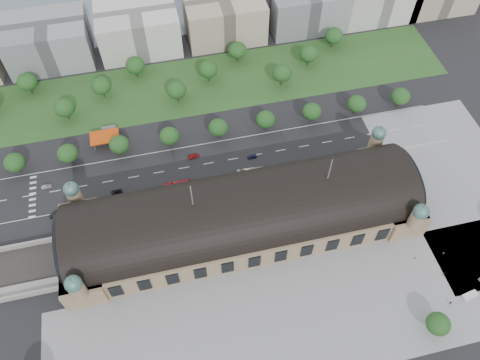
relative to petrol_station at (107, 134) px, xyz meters
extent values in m
plane|color=black|center=(53.91, -65.28, -2.95)|extent=(900.00, 900.00, 0.00)
cube|color=#8C7857|center=(53.91, -65.28, 3.05)|extent=(150.00, 40.00, 12.00)
cube|color=#8C7857|center=(-13.09, -65.28, 3.05)|extent=(16.00, 43.00, 12.00)
cube|color=#8C7857|center=(120.91, -65.28, 3.05)|extent=(16.00, 43.00, 12.00)
cylinder|color=black|center=(53.91, -65.28, 9.05)|extent=(144.00, 37.60, 37.60)
cylinder|color=black|center=(-19.09, -65.28, 11.05)|extent=(1.20, 32.00, 32.00)
cylinder|color=black|center=(126.91, -65.28, 11.05)|extent=(1.20, 32.00, 32.00)
cylinder|color=#8C7857|center=(-13.09, -44.28, 13.05)|extent=(6.00, 6.00, 8.00)
sphere|color=#436C63|center=(-13.09, -44.28, 18.55)|extent=(6.40, 6.40, 6.40)
cone|color=#436C63|center=(-13.09, -44.28, 22.55)|extent=(1.00, 1.00, 2.50)
cylinder|color=#8C7857|center=(120.91, -44.28, 13.05)|extent=(6.00, 6.00, 8.00)
sphere|color=#436C63|center=(120.91, -44.28, 18.55)|extent=(6.40, 6.40, 6.40)
cone|color=#436C63|center=(120.91, -44.28, 22.55)|extent=(1.00, 1.00, 2.50)
cylinder|color=#8C7857|center=(-13.09, -86.28, 13.05)|extent=(6.00, 6.00, 8.00)
sphere|color=#436C63|center=(-13.09, -86.28, 18.55)|extent=(6.40, 6.40, 6.40)
cone|color=#436C63|center=(-13.09, -86.28, 22.55)|extent=(1.00, 1.00, 2.50)
cylinder|color=#8C7857|center=(120.91, -86.28, 13.05)|extent=(6.00, 6.00, 8.00)
sphere|color=#436C63|center=(120.91, -86.28, 18.55)|extent=(6.40, 6.40, 6.40)
cone|color=#436C63|center=(120.91, -86.28, 22.55)|extent=(1.00, 1.00, 2.50)
cylinder|color=#59595B|center=(33.91, -65.28, 28.55)|extent=(0.50, 0.50, 12.00)
cylinder|color=#59595B|center=(88.91, -65.28, 28.55)|extent=(0.50, 0.50, 12.00)
cube|color=gray|center=(63.91, -109.28, -2.95)|extent=(190.00, 48.00, 0.12)
cube|color=gray|center=(156.91, -65.28, -2.95)|extent=(56.00, 100.00, 0.12)
cube|color=black|center=(33.91, -27.28, -2.95)|extent=(260.00, 26.00, 0.10)
cube|color=#264C1E|center=(38.91, 27.72, -2.95)|extent=(300.00, 45.00, 0.10)
cube|color=#C5400B|center=(-1.09, -3.28, 1.75)|extent=(14.00, 9.00, 0.70)
cube|color=#59595B|center=(0.91, 2.72, -1.35)|extent=(7.00, 5.00, 3.20)
cylinder|color=#59595B|center=(-6.59, -0.08, -0.75)|extent=(0.50, 0.50, 4.40)
cylinder|color=#59595B|center=(4.41, -0.08, -0.75)|extent=(0.50, 0.50, 4.40)
cylinder|color=#59595B|center=(-6.59, -6.48, -0.75)|extent=(0.50, 0.50, 4.40)
cylinder|color=#59595B|center=(4.41, -6.48, -0.75)|extent=(0.50, 0.50, 4.40)
cube|color=gray|center=(-26.09, 67.72, 9.05)|extent=(45.00, 32.00, 24.00)
cube|color=silver|center=(23.91, 67.72, 9.05)|extent=(45.00, 32.00, 24.00)
cube|color=#B4A78E|center=(73.91, 67.72, 9.05)|extent=(45.00, 32.00, 24.00)
cube|color=gray|center=(123.91, 67.72, 9.05)|extent=(45.00, 32.00, 24.00)
cylinder|color=#2D2116|center=(-42.09, -12.28, -0.79)|extent=(0.70, 0.70, 4.32)
ellipsoid|color=#1A4318|center=(-42.09, -12.28, 4.49)|extent=(9.60, 9.60, 8.16)
cylinder|color=#2D2116|center=(-18.09, -12.28, -0.79)|extent=(0.70, 0.70, 4.32)
ellipsoid|color=#1A4318|center=(-18.09, -12.28, 4.49)|extent=(9.60, 9.60, 8.16)
cylinder|color=#2D2116|center=(5.91, -12.28, -0.79)|extent=(0.70, 0.70, 4.32)
ellipsoid|color=#1A4318|center=(5.91, -12.28, 4.49)|extent=(9.60, 9.60, 8.16)
cylinder|color=#2D2116|center=(29.91, -12.28, -0.79)|extent=(0.70, 0.70, 4.32)
ellipsoid|color=#1A4318|center=(29.91, -12.28, 4.49)|extent=(9.60, 9.60, 8.16)
cylinder|color=#2D2116|center=(53.91, -12.28, -0.79)|extent=(0.70, 0.70, 4.32)
ellipsoid|color=#1A4318|center=(53.91, -12.28, 4.49)|extent=(9.60, 9.60, 8.16)
cylinder|color=#2D2116|center=(77.91, -12.28, -0.79)|extent=(0.70, 0.70, 4.32)
ellipsoid|color=#1A4318|center=(77.91, -12.28, 4.49)|extent=(9.60, 9.60, 8.16)
cylinder|color=#2D2116|center=(101.91, -12.28, -0.79)|extent=(0.70, 0.70, 4.32)
ellipsoid|color=#1A4318|center=(101.91, -12.28, 4.49)|extent=(9.60, 9.60, 8.16)
cylinder|color=#2D2116|center=(125.91, -12.28, -0.79)|extent=(0.70, 0.70, 4.32)
ellipsoid|color=#1A4318|center=(125.91, -12.28, 4.49)|extent=(9.60, 9.60, 8.16)
cylinder|color=#2D2116|center=(149.91, -12.28, -0.79)|extent=(0.70, 0.70, 4.32)
ellipsoid|color=#1A4318|center=(149.91, -12.28, 4.49)|extent=(9.60, 9.60, 8.16)
cylinder|color=#2D2116|center=(-38.09, 41.72, -0.61)|extent=(0.70, 0.70, 4.68)
ellipsoid|color=#1A4318|center=(-38.09, 41.72, 5.11)|extent=(10.40, 10.40, 8.84)
cylinder|color=#2D2116|center=(-19.09, 17.72, -0.61)|extent=(0.70, 0.70, 4.68)
ellipsoid|color=#1A4318|center=(-19.09, 17.72, 5.11)|extent=(10.40, 10.40, 8.84)
cylinder|color=#2D2116|center=(-0.09, 29.72, -0.61)|extent=(0.70, 0.70, 4.68)
ellipsoid|color=#1A4318|center=(-0.09, 29.72, 5.11)|extent=(10.40, 10.40, 8.84)
cylinder|color=#2D2116|center=(18.91, 41.72, -0.61)|extent=(0.70, 0.70, 4.68)
ellipsoid|color=#1A4318|center=(18.91, 41.72, 5.11)|extent=(10.40, 10.40, 8.84)
cylinder|color=#2D2116|center=(37.91, 17.72, -0.61)|extent=(0.70, 0.70, 4.68)
ellipsoid|color=#1A4318|center=(37.91, 17.72, 5.11)|extent=(10.40, 10.40, 8.84)
cylinder|color=#2D2116|center=(56.91, 29.72, -0.61)|extent=(0.70, 0.70, 4.68)
ellipsoid|color=#1A4318|center=(56.91, 29.72, 5.11)|extent=(10.40, 10.40, 8.84)
cylinder|color=#2D2116|center=(75.91, 41.72, -0.61)|extent=(0.70, 0.70, 4.68)
ellipsoid|color=#1A4318|center=(75.91, 41.72, 5.11)|extent=(10.40, 10.40, 8.84)
cylinder|color=#2D2116|center=(94.91, 17.72, -0.61)|extent=(0.70, 0.70, 4.68)
ellipsoid|color=#1A4318|center=(94.91, 17.72, 5.11)|extent=(10.40, 10.40, 8.84)
cylinder|color=#2D2116|center=(113.91, 29.72, -0.61)|extent=(0.70, 0.70, 4.68)
ellipsoid|color=#1A4318|center=(113.91, 29.72, 5.11)|extent=(10.40, 10.40, 8.84)
cylinder|color=#2D2116|center=(132.91, 41.72, -0.61)|extent=(0.70, 0.70, 4.68)
ellipsoid|color=#1A4318|center=(132.91, 41.72, 5.11)|extent=(10.40, 10.40, 8.84)
cylinder|color=#2D2116|center=(113.91, -125.28, -0.97)|extent=(0.70, 0.70, 3.96)
ellipsoid|color=#1A4318|center=(113.91, -125.28, 3.87)|extent=(9.00, 9.00, 7.65)
imported|color=gray|center=(-29.82, -24.36, -2.21)|extent=(4.62, 2.02, 1.48)
imported|color=black|center=(1.55, -34.41, -2.27)|extent=(4.87, 2.24, 1.35)
imported|color=maroon|center=(39.57, -21.82, -2.16)|extent=(5.69, 2.87, 1.58)
imported|color=#171B42|center=(67.08, -28.48, -2.17)|extent=(4.60, 1.90, 1.56)
imported|color=black|center=(-26.09, -40.70, -2.15)|extent=(5.12, 3.34, 1.60)
imported|color=maroon|center=(5.70, -44.28, -2.15)|extent=(6.10, 5.68, 1.59)
imported|color=#191A46|center=(15.23, -44.28, -2.23)|extent=(5.18, 4.59, 1.44)
imported|color=#525259|center=(16.61, -44.28, -2.20)|extent=(4.52, 4.12, 1.49)
imported|color=silver|center=(19.31, -44.28, -2.30)|extent=(4.09, 3.20, 1.30)
imported|color=gray|center=(11.88, -44.28, -2.21)|extent=(5.79, 4.88, 1.47)
imported|color=black|center=(16.64, -44.28, -2.29)|extent=(4.89, 3.91, 1.33)
imported|color=red|center=(29.55, -38.28, -1.08)|extent=(13.48, 3.45, 3.74)
imported|color=white|center=(65.45, -38.28, -1.34)|extent=(11.62, 3.13, 3.21)
imported|color=beige|center=(64.19, -38.28, -1.09)|extent=(13.51, 4.01, 3.71)
cube|color=silver|center=(133.71, -116.58, -1.61)|extent=(6.51, 3.46, 2.68)
cube|color=silver|center=(131.48, -116.95, -2.02)|extent=(2.00, 2.51, 1.86)
imported|color=gray|center=(120.33, -96.39, -2.11)|extent=(0.91, 0.67, 1.67)
imported|color=gray|center=(128.48, -105.46, -2.01)|extent=(0.78, 0.82, 1.89)
imported|color=gray|center=(132.96, -96.91, -2.00)|extent=(0.98, 1.05, 1.89)
imported|color=gray|center=(125.18, -117.44, -1.99)|extent=(1.35, 1.00, 1.92)
camera|label=1|loc=(29.64, -164.90, 174.76)|focal=35.00mm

